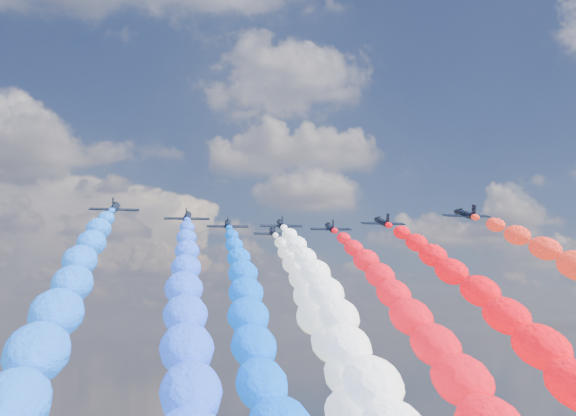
{
  "coord_description": "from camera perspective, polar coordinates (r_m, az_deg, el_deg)",
  "views": [
    {
      "loc": [
        -18.12,
        -123.97,
        88.84
      ],
      "look_at": [
        0.0,
        4.0,
        109.98
      ],
      "focal_mm": 45.79,
      "sensor_mm": 36.0,
      "label": 1
    }
  ],
  "objects": [
    {
      "name": "jet_0",
      "position": [
        121.53,
        -13.32,
        0.02
      ],
      "size": [
        8.04,
        10.88,
        4.98
      ],
      "primitive_type": null,
      "rotation": [
        0.27,
        0.0,
        0.02
      ],
      "color": "black"
    },
    {
      "name": "trail_0",
      "position": [
        66.58,
        -18.22,
        -11.14
      ],
      "size": [
        6.7,
        105.98,
        48.01
      ],
      "primitive_type": null,
      "color": "blue"
    },
    {
      "name": "jet_1",
      "position": [
        129.35,
        -7.83,
        -0.69
      ],
      "size": [
        8.39,
        11.13,
        4.98
      ],
      "primitive_type": null,
      "rotation": [
        0.27,
        0.0,
        -0.05
      ],
      "color": "black"
    },
    {
      "name": "trail_1",
      "position": [
        74.05,
        -7.96,
        -11.28
      ],
      "size": [
        6.7,
        105.98,
        48.01
      ],
      "primitive_type": null,
      "color": "blue"
    },
    {
      "name": "jet_2",
      "position": [
        138.34,
        -4.7,
        -1.3
      ],
      "size": [
        8.41,
        11.15,
        4.98
      ],
      "primitive_type": null,
      "rotation": [
        0.27,
        0.0,
        -0.06
      ],
      "color": "black"
    },
    {
      "name": "trail_2",
      "position": [
        83.28,
        -2.65,
        -11.13
      ],
      "size": [
        6.7,
        105.98,
        48.01
      ],
      "primitive_type": null,
      "color": "blue"
    },
    {
      "name": "jet_3",
      "position": [
        137.37,
        -0.56,
        -1.28
      ],
      "size": [
        8.47,
        11.19,
        4.98
      ],
      "primitive_type": null,
      "rotation": [
        0.27,
        0.0,
        -0.06
      ],
      "color": "black"
    },
    {
      "name": "trail_3",
      "position": [
        82.91,
        4.38,
        -11.12
      ],
      "size": [
        6.7,
        105.98,
        48.01
      ],
      "primitive_type": null,
      "color": "white"
    },
    {
      "name": "jet_4",
      "position": [
        148.61,
        -1.18,
        -1.89
      ],
      "size": [
        8.36,
        11.11,
        4.98
      ],
      "primitive_type": null,
      "rotation": [
        0.27,
        0.0,
        -0.05
      ],
      "color": "black"
    },
    {
      "name": "trail_4",
      "position": [
        94.1,
        2.8,
        -10.91
      ],
      "size": [
        6.7,
        105.98,
        48.01
      ],
      "primitive_type": null,
      "color": "white"
    },
    {
      "name": "jet_5",
      "position": [
        141.94,
        3.3,
        -1.52
      ],
      "size": [
        8.44,
        11.17,
        4.98
      ],
      "primitive_type": null,
      "rotation": [
        0.27,
        0.0,
        -0.06
      ],
      "color": "black"
    },
    {
      "name": "trail_5",
      "position": [
        88.47,
        10.43,
        -10.88
      ],
      "size": [
        6.7,
        105.98,
        48.01
      ],
      "primitive_type": null,
      "color": "red"
    },
    {
      "name": "jet_6",
      "position": [
        135.28,
        7.33,
        -1.08
      ],
      "size": [
        7.86,
        10.75,
        4.98
      ],
      "primitive_type": null,
      "rotation": [
        0.27,
        0.0,
        0.0
      ],
      "color": "black"
    },
    {
      "name": "trail_6",
      "position": [
        83.25,
        17.66,
        -10.71
      ],
      "size": [
        6.7,
        105.98,
        48.01
      ],
      "primitive_type": null,
      "color": "red"
    },
    {
      "name": "jet_7",
      "position": [
        128.57,
        13.6,
        -0.47
      ],
      "size": [
        7.9,
        10.78,
        4.98
      ],
      "primitive_type": null,
      "rotation": [
        0.27,
        0.0,
        0.01
      ],
      "color": "black"
    }
  ]
}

